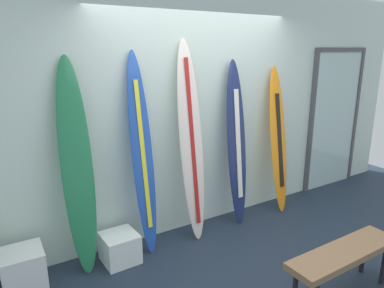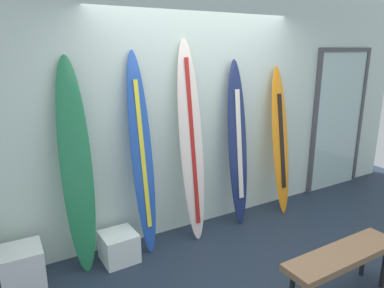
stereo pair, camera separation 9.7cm
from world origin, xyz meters
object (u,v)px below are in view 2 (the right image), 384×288
object	(u,v)px
surfboard_cobalt	(142,157)
surfboard_sunset	(280,141)
surfboard_ivory	(191,143)
glass_door	(338,118)
display_block_center	(119,247)
surfboard_emerald	(76,168)
bench	(343,258)
display_block_left	(23,270)
surfboard_navy	(238,145)

from	to	relation	value
surfboard_cobalt	surfboard_sunset	bearing A→B (deg)	-0.81
surfboard_ivory	glass_door	size ratio (longest dim) A/B	1.05
display_block_center	glass_door	bearing A→B (deg)	4.22
glass_door	display_block_center	bearing A→B (deg)	-175.78
surfboard_emerald	bench	distance (m)	2.50
surfboard_sunset	display_block_left	xyz separation A→B (m)	(-3.13, -0.11, -0.74)
surfboard_cobalt	display_block_center	bearing A→B (deg)	-163.41
display_block_left	surfboard_ivory	bearing A→B (deg)	3.95
surfboard_navy	display_block_center	size ratio (longest dim) A/B	5.66
surfboard_emerald	surfboard_sunset	bearing A→B (deg)	-0.64
surfboard_ivory	glass_door	world-z (taller)	surfboard_ivory
surfboard_emerald	display_block_center	size ratio (longest dim) A/B	5.85
surfboard_emerald	surfboard_cobalt	size ratio (longest dim) A/B	0.98
surfboard_ivory	bench	bearing A→B (deg)	-71.30
glass_door	bench	world-z (taller)	glass_door
surfboard_cobalt	surfboard_sunset	distance (m)	1.91
surfboard_navy	bench	distance (m)	1.72
surfboard_sunset	display_block_left	world-z (taller)	surfboard_sunset
display_block_center	glass_door	distance (m)	3.73
glass_door	bench	distance (m)	2.88
surfboard_cobalt	surfboard_emerald	bearing A→B (deg)	179.85
surfboard_sunset	display_block_center	world-z (taller)	surfboard_sunset
surfboard_cobalt	display_block_center	size ratio (longest dim) A/B	5.97
surfboard_cobalt	surfboard_navy	xyz separation A→B (m)	(1.23, -0.01, -0.05)
surfboard_emerald	display_block_center	world-z (taller)	surfboard_emerald
bench	surfboard_cobalt	bearing A→B (deg)	124.74
surfboard_navy	display_block_left	size ratio (longest dim) A/B	4.71
bench	surfboard_emerald	bearing A→B (deg)	137.69
surfboard_cobalt	display_block_center	world-z (taller)	surfboard_cobalt
surfboard_ivory	glass_door	bearing A→B (deg)	3.82
surfboard_cobalt	surfboard_navy	bearing A→B (deg)	-0.41
surfboard_emerald	display_block_left	size ratio (longest dim) A/B	4.87
display_block_left	surfboard_cobalt	bearing A→B (deg)	6.38
surfboard_cobalt	bench	world-z (taller)	surfboard_cobalt
glass_door	surfboard_sunset	bearing A→B (deg)	-171.91
display_block_left	bench	xyz separation A→B (m)	(2.35, -1.49, 0.18)
surfboard_ivory	glass_door	distance (m)	2.70
surfboard_cobalt	display_block_center	xyz separation A→B (m)	(-0.33, -0.10, -0.88)
surfboard_navy	display_block_left	distance (m)	2.57
display_block_center	bench	xyz separation A→B (m)	(1.46, -1.53, 0.24)
surfboard_emerald	surfboard_navy	size ratio (longest dim) A/B	1.03
surfboard_sunset	bench	world-z (taller)	surfboard_sunset
surfboard_cobalt	surfboard_navy	size ratio (longest dim) A/B	1.05
surfboard_sunset	glass_door	bearing A→B (deg)	8.09
display_block_left	bench	size ratio (longest dim) A/B	0.36
surfboard_cobalt	glass_door	world-z (taller)	glass_door
surfboard_ivory	surfboard_navy	world-z (taller)	surfboard_ivory
surfboard_sunset	display_block_left	distance (m)	3.22
surfboard_emerald	surfboard_ivory	size ratio (longest dim) A/B	0.93
surfboard_navy	display_block_left	bearing A→B (deg)	-177.01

